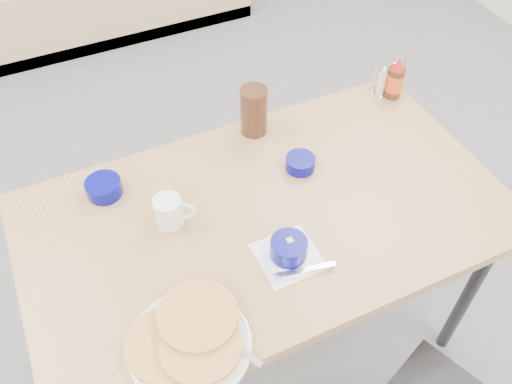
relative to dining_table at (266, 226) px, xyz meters
name	(u,v)px	position (x,y,z in m)	size (l,w,h in m)	color
dining_table	(266,226)	(0.00, 0.00, 0.00)	(1.40, 0.80, 0.76)	#AF7D51
pancake_plate	(189,340)	(-0.35, -0.29, 0.08)	(0.30, 0.30, 0.05)	white
coffee_mug	(170,211)	(-0.26, 0.09, 0.11)	(0.11, 0.08, 0.09)	white
grits_setting	(289,251)	(-0.02, -0.17, 0.09)	(0.18, 0.17, 0.07)	white
creamer_bowl	(104,188)	(-0.41, 0.27, 0.09)	(0.11, 0.11, 0.05)	#040669
butter_bowl	(300,163)	(0.17, 0.12, 0.08)	(0.09, 0.09, 0.04)	#040669
amber_tumbler	(254,111)	(0.12, 0.34, 0.15)	(0.09, 0.09, 0.17)	#3D2113
condiment_caddy	(387,79)	(0.64, 0.34, 0.11)	(0.11, 0.08, 0.13)	silver
syrup_bottle	(395,80)	(0.64, 0.30, 0.13)	(0.06, 0.06, 0.16)	#47230F
sugar_wrapper	(176,218)	(-0.25, 0.09, 0.06)	(0.04, 0.02, 0.00)	#E14B4B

